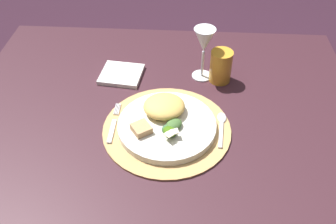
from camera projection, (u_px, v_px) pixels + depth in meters
name	position (u px, v px, depth m)	size (l,w,h in m)	color
dining_table	(162.00, 135.00, 1.17)	(1.16, 0.86, 0.75)	#3A1E26
placemat	(167.00, 129.00, 1.01)	(0.35, 0.35, 0.01)	tan
dinner_plate	(167.00, 126.00, 1.00)	(0.26, 0.26, 0.02)	silver
pasta_serving	(164.00, 106.00, 1.01)	(0.11, 0.11, 0.04)	#E9BB5B
salad_greens	(171.00, 128.00, 0.96)	(0.07, 0.09, 0.02)	#375E36
bread_piece	(141.00, 129.00, 0.96)	(0.05, 0.04, 0.02)	tan
fork	(113.00, 124.00, 1.01)	(0.01, 0.15, 0.00)	silver
spoon	(221.00, 124.00, 1.01)	(0.03, 0.13, 0.01)	silver
napkin	(121.00, 74.00, 1.18)	(0.13, 0.12, 0.01)	white
wine_glass	(204.00, 43.00, 1.10)	(0.07, 0.07, 0.17)	silver
amber_tumbler	(221.00, 66.00, 1.14)	(0.07, 0.07, 0.10)	gold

